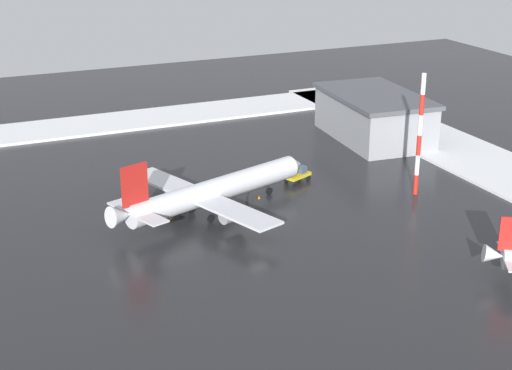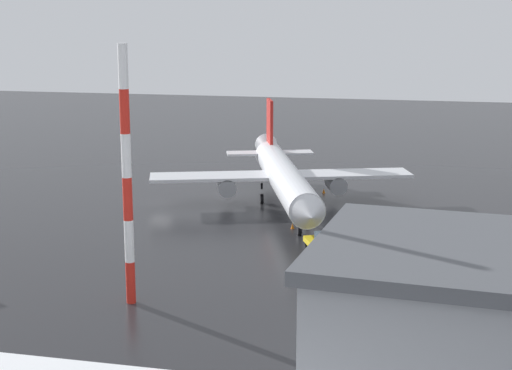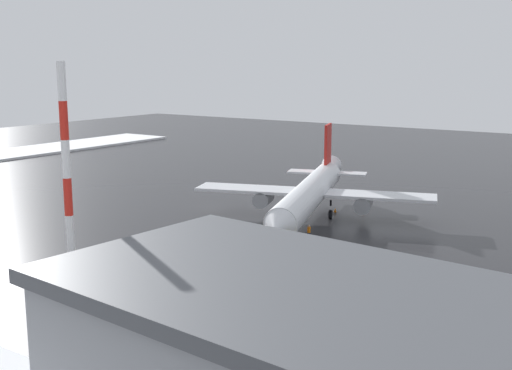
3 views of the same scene
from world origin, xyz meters
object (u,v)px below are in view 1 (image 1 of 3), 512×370
at_px(airplane_far_rear, 212,191).
at_px(pushback_tug, 299,174).
at_px(ground_crew_beside_wing, 247,191).
at_px(traffic_cone_mid_line, 153,212).
at_px(ground_crew_by_nose_gear, 267,173).
at_px(antenna_mast, 420,135).
at_px(cargo_hangar, 374,116).
at_px(traffic_cone_wingtip_side, 171,218).
at_px(traffic_cone_near_nose, 259,197).

height_order(airplane_far_rear, pushback_tug, airplane_far_rear).
bearing_deg(ground_crew_beside_wing, traffic_cone_mid_line, 159.54).
bearing_deg(ground_crew_by_nose_gear, antenna_mast, -117.51).
height_order(ground_crew_by_nose_gear, ground_crew_beside_wing, same).
relative_size(airplane_far_rear, ground_crew_by_nose_gear, 20.51).
bearing_deg(airplane_far_rear, cargo_hangar, 9.60).
relative_size(pushback_tug, cargo_hangar, 0.19).
bearing_deg(airplane_far_rear, antenna_mast, -28.39).
xyz_separation_m(airplane_far_rear, ground_crew_beside_wing, (3.97, -7.27, -2.57)).
bearing_deg(traffic_cone_wingtip_side, traffic_cone_near_nose, -80.92).
height_order(pushback_tug, traffic_cone_mid_line, pushback_tug).
xyz_separation_m(cargo_hangar, traffic_cone_wingtip_side, (-22.20, 47.97, -4.17)).
relative_size(ground_crew_beside_wing, traffic_cone_wingtip_side, 3.11).
distance_m(antenna_mast, traffic_cone_wingtip_side, 39.81).
bearing_deg(traffic_cone_mid_line, pushback_tug, -82.22).
bearing_deg(traffic_cone_near_nose, airplane_far_rear, 106.78).
xyz_separation_m(antenna_mast, traffic_cone_near_nose, (8.04, 23.21, -9.31)).
relative_size(airplane_far_rear, antenna_mast, 1.83).
distance_m(ground_crew_beside_wing, traffic_cone_wingtip_side, 14.21).
bearing_deg(airplane_far_rear, ground_crew_beside_wing, 9.93).
bearing_deg(traffic_cone_wingtip_side, cargo_hangar, -65.17).
xyz_separation_m(airplane_far_rear, traffic_cone_mid_line, (3.41, 8.11, -3.27)).
relative_size(airplane_far_rear, pushback_tug, 6.88).
relative_size(ground_crew_beside_wing, traffic_cone_near_nose, 3.11).
xyz_separation_m(airplane_far_rear, cargo_hangar, (22.40, -41.56, 0.90)).
bearing_deg(cargo_hangar, ground_crew_by_nose_gear, 118.34).
xyz_separation_m(antenna_mast, traffic_cone_wingtip_side, (5.63, 38.30, -9.31)).
xyz_separation_m(airplane_far_rear, pushback_tug, (6.93, -17.66, -2.26)).
bearing_deg(traffic_cone_mid_line, traffic_cone_wingtip_side, -152.19).
relative_size(antenna_mast, traffic_cone_wingtip_side, 34.86).
relative_size(cargo_hangar, traffic_cone_wingtip_side, 47.62).
height_order(antenna_mast, traffic_cone_mid_line, antenna_mast).
relative_size(antenna_mast, traffic_cone_near_nose, 34.86).
bearing_deg(ground_crew_beside_wing, ground_crew_by_nose_gear, 22.31).
bearing_deg(ground_crew_by_nose_gear, cargo_hangar, -53.35).
xyz_separation_m(pushback_tug, ground_crew_beside_wing, (-2.95, 10.39, -0.31)).
bearing_deg(ground_crew_beside_wing, traffic_cone_near_nose, -66.74).
relative_size(airplane_far_rear, cargo_hangar, 1.34).
distance_m(airplane_far_rear, cargo_hangar, 47.22).
distance_m(cargo_hangar, traffic_cone_wingtip_side, 53.02).
height_order(ground_crew_by_nose_gear, traffic_cone_mid_line, ground_crew_by_nose_gear).
distance_m(ground_crew_by_nose_gear, traffic_cone_wingtip_side, 22.44).
bearing_deg(airplane_far_rear, traffic_cone_mid_line, 138.47).
height_order(airplane_far_rear, cargo_hangar, airplane_far_rear).
distance_m(ground_crew_beside_wing, traffic_cone_mid_line, 15.40).
bearing_deg(pushback_tug, ground_crew_by_nose_gear, 116.17).
bearing_deg(ground_crew_beside_wing, cargo_hangar, 5.69).
height_order(ground_crew_beside_wing, antenna_mast, antenna_mast).
relative_size(traffic_cone_near_nose, traffic_cone_wingtip_side, 1.00).
distance_m(ground_crew_beside_wing, cargo_hangar, 39.08).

